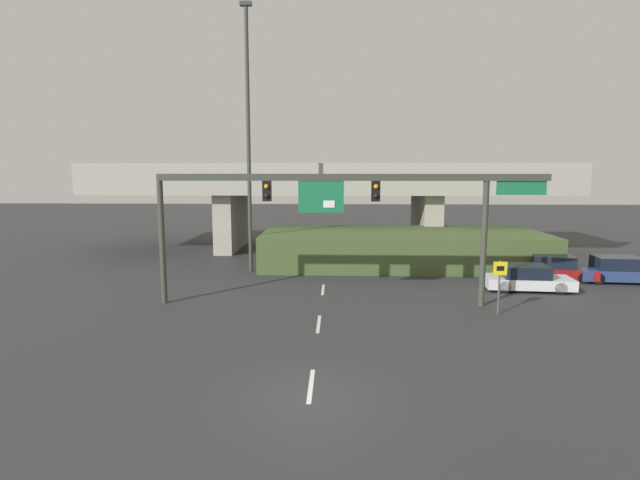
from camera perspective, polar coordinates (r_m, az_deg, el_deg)
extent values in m
plane|color=#2D2D30|center=(14.90, -1.21, -17.46)|extent=(160.00, 160.00, 0.00)
cube|color=silver|center=(15.56, -1.05, -16.29)|extent=(0.14, 2.40, 0.01)
cube|color=silver|center=(21.20, -0.16, -9.56)|extent=(0.14, 2.40, 0.01)
cube|color=silver|center=(27.00, 0.34, -5.69)|extent=(0.14, 2.40, 0.01)
cube|color=silver|center=(32.89, 0.66, -3.19)|extent=(0.14, 2.40, 0.01)
cube|color=silver|center=(38.83, 0.87, -1.45)|extent=(0.14, 2.40, 0.01)
cylinder|color=#383D33|center=(24.93, -17.61, 0.05)|extent=(0.28, 0.28, 6.22)
cylinder|color=#383D33|center=(24.45, 18.23, -0.12)|extent=(0.28, 0.28, 6.22)
cube|color=#383D33|center=(23.26, 3.67, 7.16)|extent=(18.05, 0.32, 0.32)
cube|color=black|center=(23.50, -6.08, 5.59)|extent=(0.40, 0.28, 0.95)
sphere|color=orange|center=(23.32, -6.15, 6.10)|extent=(0.22, 0.22, 0.22)
sphere|color=black|center=(23.34, -6.13, 5.05)|extent=(0.22, 0.22, 0.22)
cube|color=black|center=(23.33, 6.39, 5.57)|extent=(0.40, 0.28, 0.95)
sphere|color=orange|center=(23.15, 6.43, 6.08)|extent=(0.22, 0.22, 0.22)
sphere|color=black|center=(23.17, 6.41, 5.03)|extent=(0.22, 0.22, 0.22)
cube|color=#196B42|center=(23.19, 0.12, 4.96)|extent=(2.11, 0.08, 1.48)
cube|color=white|center=(23.15, 1.03, 4.12)|extent=(0.53, 0.03, 0.32)
cube|color=#196B42|center=(24.67, 22.03, 5.53)|extent=(2.25, 0.07, 0.64)
cylinder|color=#4C4C4C|center=(23.59, 19.77, -5.14)|extent=(0.08, 0.08, 2.45)
cube|color=yellow|center=(23.37, 19.91, -3.07)|extent=(0.60, 0.03, 0.60)
cube|color=black|center=(23.36, 19.92, -3.08)|extent=(0.33, 0.01, 0.21)
cylinder|color=#383D33|center=(31.61, -8.17, 10.90)|extent=(0.24, 0.24, 16.06)
cube|color=#333333|center=(33.05, -8.48, 25.16)|extent=(0.70, 0.36, 0.24)
cube|color=#A39E93|center=(40.18, 0.95, 6.42)|extent=(36.95, 8.96, 1.41)
cube|color=#A39E93|center=(35.89, 0.82, 8.06)|extent=(36.95, 0.40, 0.90)
cube|color=#A39E93|center=(41.29, -10.03, 2.18)|extent=(1.40, 7.17, 4.57)
cube|color=#A39E93|center=(40.99, 11.99, 2.09)|extent=(1.40, 7.17, 4.57)
cube|color=#42562D|center=(34.27, 9.36, -0.92)|extent=(18.69, 7.53, 2.27)
cube|color=silver|center=(29.06, 22.66, -4.46)|extent=(4.63, 2.23, 0.55)
cube|color=black|center=(28.89, 22.38, -3.30)|extent=(2.46, 1.88, 0.65)
cylinder|color=black|center=(30.28, 24.75, -4.31)|extent=(0.65, 0.27, 0.64)
cylinder|color=black|center=(28.73, 25.80, -5.01)|extent=(0.65, 0.27, 0.64)
cylinder|color=black|center=(29.51, 19.59, -4.34)|extent=(0.65, 0.27, 0.64)
cylinder|color=black|center=(27.92, 20.37, -5.07)|extent=(0.65, 0.27, 0.64)
cube|color=maroon|center=(32.53, 25.32, -3.30)|extent=(4.66, 2.85, 0.58)
cube|color=black|center=(32.39, 25.09, -2.19)|extent=(2.59, 2.17, 0.69)
cylinder|color=black|center=(33.60, 27.35, -3.31)|extent=(0.67, 0.37, 0.64)
cylinder|color=black|center=(32.02, 27.92, -3.87)|extent=(0.67, 0.37, 0.64)
cylinder|color=black|center=(33.16, 22.79, -3.18)|extent=(0.67, 0.37, 0.64)
cylinder|color=black|center=(31.56, 23.14, -3.74)|extent=(0.67, 0.37, 0.64)
cube|color=navy|center=(33.50, 31.00, -3.35)|extent=(4.76, 2.26, 0.61)
cube|color=black|center=(33.31, 30.79, -2.24)|extent=(2.54, 1.87, 0.71)
cylinder|color=black|center=(34.84, 32.60, -3.31)|extent=(0.66, 0.28, 0.64)
cylinder|color=black|center=(33.71, 28.20, -3.33)|extent=(0.66, 0.28, 0.64)
cylinder|color=black|center=(32.23, 29.23, -3.89)|extent=(0.66, 0.28, 0.64)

